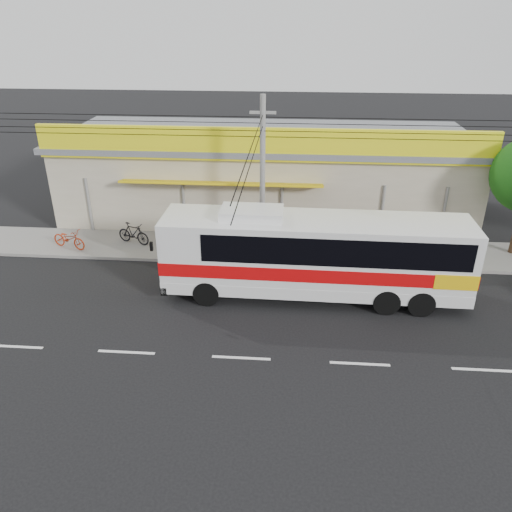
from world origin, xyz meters
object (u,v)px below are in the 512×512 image
(motorbike_red, at_px, (69,239))
(utility_pole, at_px, (263,126))
(motorbike_dark, at_px, (133,233))
(coach_bus, at_px, (320,252))

(motorbike_red, bearing_deg, utility_pole, -70.29)
(motorbike_red, bearing_deg, motorbike_dark, -56.75)
(utility_pole, bearing_deg, coach_bus, -54.10)
(coach_bus, xyz_separation_m, motorbike_red, (-11.97, 3.37, -1.36))
(motorbike_red, relative_size, utility_pole, 0.06)
(motorbike_red, bearing_deg, coach_bus, -86.76)
(coach_bus, height_order, motorbike_red, coach_bus)
(motorbike_red, height_order, utility_pole, utility_pole)
(motorbike_red, xyz_separation_m, utility_pole, (9.44, 0.12, 5.56))
(coach_bus, distance_m, motorbike_dark, 9.97)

